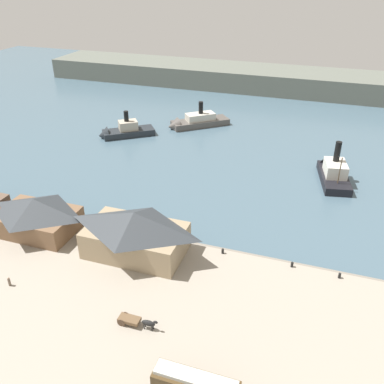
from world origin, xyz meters
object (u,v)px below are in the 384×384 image
(horse_cart, at_px, (136,321))
(mooring_post_center_east, at_px, (292,265))
(mooring_post_west, at_px, (340,276))
(ferry_approaching_east, at_px, (123,131))
(ferry_moored_east, at_px, (194,122))
(ferry_shed_west_terminal, at_px, (36,215))
(ferry_shed_central_terminal, at_px, (135,232))
(mooring_post_east, at_px, (223,251))
(pedestrian_walking_east, at_px, (9,282))
(ferry_outer_harbor, at_px, (333,171))

(horse_cart, height_order, mooring_post_center_east, horse_cart)
(mooring_post_west, relative_size, ferry_approaching_east, 0.05)
(ferry_moored_east, distance_m, ferry_approaching_east, 23.13)
(ferry_shed_west_terminal, xyz_separation_m, ferry_approaching_east, (-8.89, 52.19, -3.24))
(ferry_shed_central_terminal, xyz_separation_m, horse_cart, (7.32, -15.59, -3.24))
(ferry_shed_central_terminal, bearing_deg, mooring_post_east, 17.21)
(ferry_approaching_east, bearing_deg, pedestrian_walking_east, -77.99)
(ferry_shed_west_terminal, height_order, ferry_outer_harbor, ferry_outer_harbor)
(ferry_outer_harbor, bearing_deg, ferry_approaching_east, 171.88)
(ferry_moored_east, bearing_deg, ferry_shed_west_terminal, -97.51)
(ferry_shed_central_terminal, distance_m, ferry_moored_east, 68.30)
(pedestrian_walking_east, distance_m, mooring_post_east, 35.38)
(ferry_shed_central_terminal, bearing_deg, ferry_approaching_east, 119.42)
(mooring_post_west, xyz_separation_m, ferry_outer_harbor, (-2.61, 39.31, 0.17))
(ferry_shed_central_terminal, relative_size, pedestrian_walking_east, 10.60)
(mooring_post_east, bearing_deg, mooring_post_center_east, 0.78)
(mooring_post_center_east, bearing_deg, mooring_post_west, -2.89)
(horse_cart, bearing_deg, ferry_approaching_east, 118.47)
(ferry_shed_central_terminal, height_order, ferry_moored_east, ferry_shed_central_terminal)
(horse_cart, height_order, ferry_moored_east, ferry_moored_east)
(ferry_shed_west_terminal, relative_size, mooring_post_west, 16.54)
(mooring_post_center_east, relative_size, mooring_post_west, 1.00)
(mooring_post_west, distance_m, mooring_post_east, 19.69)
(ferry_shed_west_terminal, height_order, mooring_post_west, ferry_shed_west_terminal)
(mooring_post_east, relative_size, ferry_moored_east, 0.05)
(pedestrian_walking_east, height_order, ferry_moored_east, ferry_moored_east)
(pedestrian_walking_east, bearing_deg, ferry_outer_harbor, 51.04)
(mooring_post_center_east, height_order, ferry_approaching_east, ferry_approaching_east)
(pedestrian_walking_east, bearing_deg, ferry_moored_east, 87.53)
(ferry_shed_central_terminal, xyz_separation_m, pedestrian_walking_east, (-15.30, -14.46, -3.41))
(pedestrian_walking_east, height_order, mooring_post_east, pedestrian_walking_east)
(horse_cart, distance_m, pedestrian_walking_east, 22.64)
(ferry_shed_central_terminal, height_order, pedestrian_walking_east, ferry_shed_central_terminal)
(mooring_post_west, relative_size, ferry_outer_harbor, 0.05)
(pedestrian_walking_east, xyz_separation_m, ferry_approaching_east, (-14.21, 66.77, -0.46))
(ferry_shed_west_terminal, height_order, ferry_approaching_east, ferry_shed_west_terminal)
(horse_cart, relative_size, mooring_post_west, 6.62)
(horse_cart, height_order, ferry_outer_harbor, ferry_outer_harbor)
(ferry_shed_west_terminal, xyz_separation_m, mooring_post_east, (35.18, 4.38, -3.08))
(mooring_post_center_east, bearing_deg, ferry_approaching_east, 139.66)
(ferry_shed_west_terminal, bearing_deg, horse_cart, -29.37)
(pedestrian_walking_east, bearing_deg, ferry_shed_west_terminal, 110.03)
(ferry_moored_east, relative_size, ferry_approaching_east, 1.15)
(ferry_shed_west_terminal, xyz_separation_m, ferry_shed_central_terminal, (20.61, -0.13, 0.63))
(pedestrian_walking_east, relative_size, mooring_post_east, 1.82)
(ferry_approaching_east, height_order, ferry_outer_harbor, ferry_outer_harbor)
(mooring_post_center_east, distance_m, mooring_post_east, 12.03)
(mooring_post_center_east, distance_m, ferry_outer_harbor, 39.25)
(horse_cart, bearing_deg, ferry_outer_harbor, 67.65)
(horse_cart, distance_m, mooring_post_east, 21.37)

